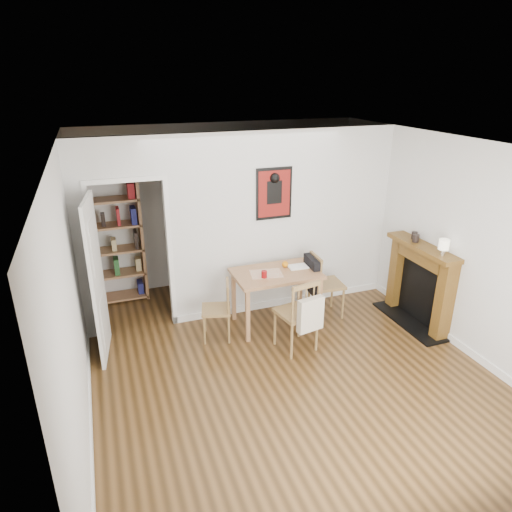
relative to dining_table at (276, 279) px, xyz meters
name	(u,v)px	position (x,y,z in m)	size (l,w,h in m)	color
ground	(282,360)	(-0.26, -0.86, -0.69)	(5.20, 5.20, 0.00)	brown
room_shell	(253,227)	(-0.16, 0.48, 0.60)	(5.20, 5.20, 5.20)	silver
dining_table	(276,279)	(0.00, 0.00, 0.00)	(1.16, 0.74, 0.79)	#9F6E4A
chair_left	(216,310)	(-0.87, -0.07, -0.29)	(0.50, 0.50, 0.81)	olive
chair_right	(325,284)	(0.76, 0.00, -0.20)	(0.57, 0.51, 0.95)	olive
chair_front	(297,313)	(0.02, -0.66, -0.19)	(0.57, 0.63, 0.98)	olive
bookshelf	(113,238)	(-2.00, 1.53, 0.31)	(0.86, 0.34, 2.04)	#9F6E4A
fireplace	(420,282)	(1.90, -0.61, -0.08)	(0.45, 1.25, 1.16)	brown
red_glass	(264,274)	(-0.22, -0.12, 0.14)	(0.08, 0.08, 0.10)	maroon
orange_fruit	(285,264)	(0.18, 0.12, 0.14)	(0.09, 0.09, 0.09)	orange
placemat	(266,274)	(-0.15, -0.01, 0.10)	(0.42, 0.32, 0.00)	#C0B59E
notebook	(298,267)	(0.35, 0.06, 0.10)	(0.27, 0.20, 0.01)	white
mantel_lamp	(444,245)	(1.85, -0.99, 0.59)	(0.13, 0.13, 0.21)	silver
ceramic_jar_a	(416,238)	(1.83, -0.48, 0.52)	(0.09, 0.09, 0.11)	black
ceramic_jar_b	(414,235)	(1.90, -0.36, 0.52)	(0.08, 0.08, 0.10)	black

